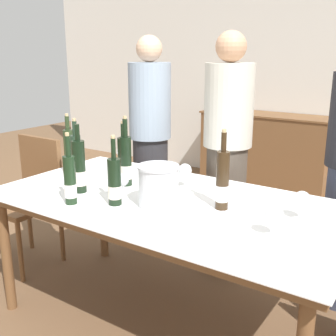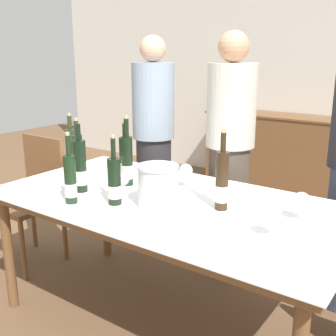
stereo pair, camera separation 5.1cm
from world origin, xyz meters
The scene contains 21 objects.
ground_plane centered at (0.00, 0.00, 0.00)m, with size 12.00×12.00×0.00m, color brown.
back_wall centered at (0.00, 3.09, 1.40)m, with size 8.00×0.10×2.80m.
sideboard_cabinet centered at (-0.54, 2.80, 0.43)m, with size 1.51×0.46×0.85m.
dining_table centered at (0.00, 0.00, 0.70)m, with size 1.96×1.04×0.76m.
ice_bucket centered at (0.01, -0.10, 0.88)m, with size 0.22×0.22×0.22m.
wine_bottle_0 centered at (-0.39, -0.33, 0.89)m, with size 0.06×0.06×0.38m.
wine_bottle_1 centered at (-0.49, -0.17, 0.90)m, with size 0.07×0.07×0.39m.
wine_bottle_2 centered at (-0.44, 0.16, 0.89)m, with size 0.07×0.07×0.37m.
wine_bottle_3 centered at (0.30, 0.05, 0.90)m, with size 0.07×0.07×0.41m.
wine_bottle_4 centered at (-0.65, -0.04, 0.90)m, with size 0.06×0.06×0.39m.
wine_bottle_5 centered at (-0.19, -0.21, 0.88)m, with size 0.07×0.07×0.37m.
wine_bottle_6 centered at (-0.35, 0.08, 0.91)m, with size 0.07×0.07×0.42m.
wine_bottle_7 centered at (-0.80, 0.05, 0.90)m, with size 0.06×0.06×0.40m.
wine_glass_0 centered at (-0.21, -0.12, 0.86)m, with size 0.07×0.07×0.14m.
wine_glass_1 centered at (0.63, -0.12, 0.86)m, with size 0.08×0.08×0.14m.
wine_glass_2 centered at (0.68, 0.14, 0.86)m, with size 0.08×0.08×0.14m.
wine_glass_3 centered at (-0.04, 0.23, 0.86)m, with size 0.08×0.08×0.15m.
wine_glass_4 centered at (-0.61, 0.36, 0.87)m, with size 0.09×0.09×0.16m.
chair_left_end centered at (-1.27, 0.09, 0.54)m, with size 0.42×0.42×0.93m.
person_host centered at (-0.76, 0.87, 0.83)m, with size 0.33×0.33×1.66m.
person_guest_left centered at (-0.04, 0.78, 0.84)m, with size 0.33×0.33×1.67m.
Camera 1 is at (1.20, -1.78, 1.54)m, focal length 45.00 mm.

